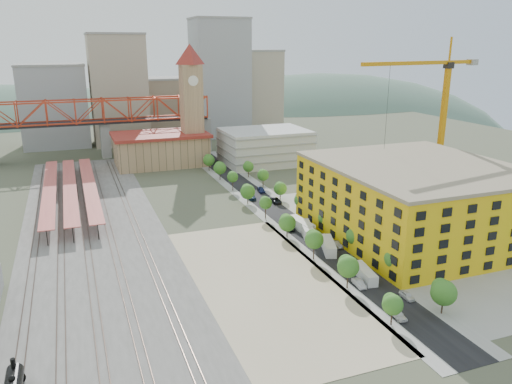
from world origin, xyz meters
name	(u,v)px	position (x,y,z in m)	size (l,w,h in m)	color
ground	(236,229)	(0.00, 0.00, 0.00)	(400.00, 400.00, 0.00)	#474C38
ballast_strip	(92,224)	(-36.00, 17.50, 0.03)	(36.00, 165.00, 0.06)	#605E59
dirt_lot	(265,281)	(-4.00, -31.50, 0.03)	(28.00, 67.00, 0.06)	tan
street_asphalt	(270,206)	(16.00, 15.00, 0.03)	(12.00, 170.00, 0.06)	black
sidewalk_west	(253,208)	(10.50, 15.00, 0.02)	(3.00, 170.00, 0.04)	gray
sidewalk_east	(287,204)	(21.50, 15.00, 0.02)	(3.00, 170.00, 0.04)	gray
construction_pad	(422,233)	(45.00, -20.00, 0.03)	(50.00, 90.00, 0.06)	gray
rail_tracks	(85,225)	(-37.80, 17.50, 0.15)	(26.56, 160.00, 0.18)	#382B23
platform_canopies	(70,187)	(-41.00, 45.00, 3.99)	(16.00, 80.00, 4.12)	#D05950
station_hall	(161,149)	(-5.00, 82.00, 6.67)	(38.00, 24.00, 13.10)	tan
clock_tower	(191,94)	(8.00, 79.99, 28.70)	(12.00, 12.00, 52.00)	tan
parking_garage	(265,146)	(36.00, 70.00, 7.00)	(34.00, 26.00, 14.00)	silver
truss_bridge	(103,114)	(-25.00, 105.00, 18.86)	(94.00, 9.60, 25.60)	gray
construction_building	(416,200)	(42.00, -20.00, 9.41)	(44.60, 50.60, 18.80)	#EFA914
street_trees	(283,216)	(16.00, 5.00, 0.00)	(15.40, 124.40, 8.00)	#26601C
skyline	(162,95)	(7.47, 142.31, 22.81)	(133.00, 46.00, 60.00)	#9EA0A3
distant_hills	(189,208)	(45.28, 260.00, -79.54)	(647.00, 264.00, 227.00)	#4C6B59
tower_crane	(438,103)	(65.19, 2.87, 30.71)	(46.14, 10.07, 49.77)	orange
site_trailer_a	(365,274)	(16.00, -37.73, 1.19)	(2.29, 8.70, 2.38)	silver
site_trailer_b	(328,246)	(16.00, -21.90, 1.30)	(2.50, 9.50, 2.60)	silver
site_trailer_c	(307,230)	(16.00, -10.17, 1.34)	(2.57, 9.76, 2.67)	silver
site_trailer_d	(301,225)	(16.00, -6.80, 1.40)	(2.68, 10.20, 2.79)	silver
car_0	(398,315)	(13.00, -53.51, 0.72)	(1.70, 4.22, 1.44)	silver
car_1	(359,284)	(13.00, -40.43, 0.70)	(1.47, 4.23, 1.39)	#AEAEB3
car_2	(289,228)	(13.00, -5.59, 0.66)	(2.19, 4.76, 1.32)	black
car_3	(251,197)	(13.00, 23.95, 0.79)	(2.23, 5.48, 1.59)	navy
car_4	(407,296)	(19.00, -48.10, 0.66)	(1.55, 3.86, 1.31)	silver
car_5	(336,245)	(19.00, -20.51, 0.67)	(1.42, 4.07, 1.34)	#A09EA4
car_6	(276,201)	(19.00, 17.45, 0.74)	(2.46, 5.33, 1.48)	black
car_7	(261,190)	(19.00, 30.29, 0.72)	(2.01, 4.94, 1.43)	navy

